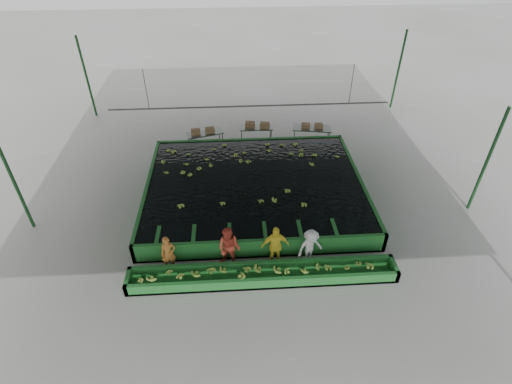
{
  "coord_description": "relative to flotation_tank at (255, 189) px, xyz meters",
  "views": [
    {
      "loc": [
        -0.89,
        -13.49,
        11.61
      ],
      "look_at": [
        0.0,
        0.5,
        1.0
      ],
      "focal_mm": 28.0,
      "sensor_mm": 36.0,
      "label": 1
    }
  ],
  "objects": [
    {
      "name": "worker_a",
      "position": [
        -3.5,
        -4.3,
        0.32
      ],
      "size": [
        0.63,
        0.49,
        1.53
      ],
      "primitive_type": "imported",
      "rotation": [
        0.0,
        0.0,
        0.23
      ],
      "color": "#BD6E2B",
      "rests_on": "ground"
    },
    {
      "name": "shed_posts",
      "position": [
        0.0,
        -1.5,
        2.05
      ],
      "size": [
        20.0,
        22.0,
        5.0
      ],
      "primitive_type": null,
      "color": "#19441F",
      "rests_on": "ground"
    },
    {
      "name": "packing_table_left",
      "position": [
        -2.47,
        4.77,
        -0.0
      ],
      "size": [
        2.12,
        1.32,
        0.9
      ],
      "primitive_type": null,
      "rotation": [
        0.0,
        0.0,
        0.29
      ],
      "color": "#59605B",
      "rests_on": "ground"
    },
    {
      "name": "packing_table_mid",
      "position": [
        0.41,
        5.32,
        -0.02
      ],
      "size": [
        1.89,
        0.78,
        0.85
      ],
      "primitive_type": null,
      "rotation": [
        0.0,
        0.0,
        -0.02
      ],
      "color": "#59605B",
      "rests_on": "ground"
    },
    {
      "name": "sorting_trough",
      "position": [
        0.0,
        -5.1,
        -0.2
      ],
      "size": [
        10.0,
        1.0,
        0.5
      ],
      "primitive_type": null,
      "color": "#1D6325",
      "rests_on": "ground"
    },
    {
      "name": "packing_table_right",
      "position": [
        3.53,
        4.83,
        0.04
      ],
      "size": [
        2.26,
        1.21,
        0.98
      ],
      "primitive_type": null,
      "rotation": [
        0.0,
        0.0,
        -0.17
      ],
      "color": "#59605B",
      "rests_on": "ground"
    },
    {
      "name": "box_stack_mid",
      "position": [
        0.48,
        5.28,
        0.4
      ],
      "size": [
        1.42,
        0.62,
        0.3
      ],
      "primitive_type": null,
      "rotation": [
        0.0,
        0.0,
        -0.18
      ],
      "color": "brown",
      "rests_on": "packing_table_mid"
    },
    {
      "name": "worker_d",
      "position": [
        1.86,
        -4.3,
        0.34
      ],
      "size": [
        1.16,
        0.89,
        1.58
      ],
      "primitive_type": "imported",
      "rotation": [
        0.0,
        0.0,
        0.34
      ],
      "color": "silver",
      "rests_on": "ground"
    },
    {
      "name": "box_stack_right",
      "position": [
        3.52,
        4.79,
        0.53
      ],
      "size": [
        1.2,
        0.43,
        0.25
      ],
      "primitive_type": null,
      "rotation": [
        0.0,
        0.0,
        -0.09
      ],
      "color": "brown",
      "rests_on": "packing_table_right"
    },
    {
      "name": "worker_c",
      "position": [
        0.51,
        -4.3,
        0.46
      ],
      "size": [
        1.1,
        0.53,
        1.82
      ],
      "primitive_type": "imported",
      "rotation": [
        0.0,
        0.0,
        0.08
      ],
      "color": "yellow",
      "rests_on": "ground"
    },
    {
      "name": "trough_bananas",
      "position": [
        0.0,
        -5.1,
        -0.05
      ],
      "size": [
        9.27,
        0.62,
        0.12
      ],
      "primitive_type": null,
      "color": "#82A63A",
      "rests_on": "sorting_trough"
    },
    {
      "name": "floating_bananas",
      "position": [
        0.0,
        0.8,
        0.4
      ],
      "size": [
        8.38,
        5.71,
        0.11
      ],
      "primitive_type": null,
      "color": "#82A63A",
      "rests_on": "tank_water"
    },
    {
      "name": "box_stack_left",
      "position": [
        -2.58,
        4.69,
        0.45
      ],
      "size": [
        1.33,
        0.56,
        0.28
      ],
      "primitive_type": null,
      "rotation": [
        0.0,
        0.0,
        0.16
      ],
      "color": "brown",
      "rests_on": "packing_table_left"
    },
    {
      "name": "rail_hanger_right",
      "position": [
        5.0,
        3.5,
        3.55
      ],
      "size": [
        0.04,
        0.04,
        2.0
      ],
      "primitive_type": "cylinder",
      "color": "#59605B",
      "rests_on": "shed_roof"
    },
    {
      "name": "rail_hanger_left",
      "position": [
        -5.0,
        3.5,
        3.55
      ],
      "size": [
        0.04,
        0.04,
        2.0
      ],
      "primitive_type": "cylinder",
      "color": "#59605B",
      "rests_on": "shed_roof"
    },
    {
      "name": "ground",
      "position": [
        0.0,
        -1.5,
        -0.45
      ],
      "size": [
        80.0,
        80.0,
        0.0
      ],
      "primitive_type": "plane",
      "color": "gray",
      "rests_on": "ground"
    },
    {
      "name": "tank_water",
      "position": [
        0.0,
        -0.0,
        0.4
      ],
      "size": [
        9.7,
        7.7,
        0.0
      ],
      "primitive_type": "cube",
      "color": "black",
      "rests_on": "flotation_tank"
    },
    {
      "name": "flotation_tank",
      "position": [
        0.0,
        0.0,
        0.0
      ],
      "size": [
        10.0,
        8.0,
        0.9
      ],
      "primitive_type": null,
      "color": "#1D6325",
      "rests_on": "ground"
    },
    {
      "name": "cableway_rail",
      "position": [
        0.0,
        3.5,
        2.55
      ],
      "size": [
        0.08,
        0.08,
        14.0
      ],
      "primitive_type": "cylinder",
      "color": "#59605B",
      "rests_on": "shed_roof"
    },
    {
      "name": "worker_b",
      "position": [
        -1.22,
        -4.3,
        0.47
      ],
      "size": [
        1.09,
        0.98,
        1.84
      ],
      "primitive_type": "imported",
      "rotation": [
        0.0,
        0.0,
        -0.39
      ],
      "color": "#C84530",
      "rests_on": "ground"
    },
    {
      "name": "shed_roof",
      "position": [
        0.0,
        -1.5,
        4.55
      ],
      "size": [
        20.0,
        22.0,
        0.04
      ],
      "primitive_type": "cube",
      "color": "gray",
      "rests_on": "shed_posts"
    }
  ]
}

